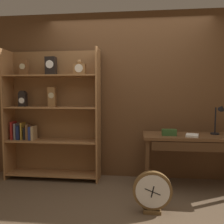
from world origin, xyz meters
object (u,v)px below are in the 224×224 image
Objects in this scene: workbench at (192,142)px; round_clock_large at (152,192)px; toolbox_small at (169,132)px; open_repair_manual at (192,135)px; bookshelf at (51,115)px; desk_lamp at (219,117)px.

round_clock_large is at bearing -128.31° from workbench.
workbench is at bearing 8.84° from toolbox_small.
workbench is 0.13m from open_repair_manual.
bookshelf is 2.49m from desk_lamp.
desk_lamp is at bearing 37.98° from open_repair_manual.
toolbox_small is 0.41× the size of round_clock_large.
toolbox_small is 0.31m from open_repair_manual.
open_repair_manual reaches higher than workbench.
toolbox_small is at bearing 69.13° from round_clock_large.
workbench is at bearing 51.69° from round_clock_large.
desk_lamp reaches higher than workbench.
toolbox_small reaches higher than workbench.
open_repair_manual is (0.31, -0.02, -0.03)m from toolbox_small.
bookshelf is at bearing 174.22° from workbench.
bookshelf reaches higher than round_clock_large.
bookshelf reaches higher than desk_lamp.
workbench is 2.81× the size of round_clock_large.
toolbox_small is (-0.32, -0.05, 0.14)m from workbench.
workbench is 0.52m from desk_lamp.
desk_lamp is 1.49m from round_clock_large.
bookshelf is 2.16m from workbench.
desk_lamp is 2.23× the size of toolbox_small.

